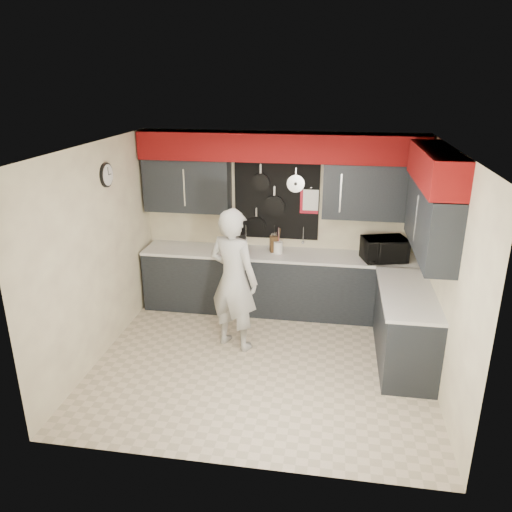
% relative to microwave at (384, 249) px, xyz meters
% --- Properties ---
extents(ground, '(4.00, 4.00, 0.00)m').
position_rel_microwave_xyz_m(ground, '(-1.48, -1.38, -1.08)').
color(ground, beige).
rests_on(ground, ground).
extents(back_wall_assembly, '(4.00, 0.36, 2.60)m').
position_rel_microwave_xyz_m(back_wall_assembly, '(-1.47, 0.22, 0.93)').
color(back_wall_assembly, '#FAF1C1').
rests_on(back_wall_assembly, ground).
extents(right_wall_assembly, '(0.36, 3.50, 2.60)m').
position_rel_microwave_xyz_m(right_wall_assembly, '(0.37, -1.11, 0.86)').
color(right_wall_assembly, '#FAF1C1').
rests_on(right_wall_assembly, ground).
extents(left_wall_assembly, '(0.05, 3.50, 2.60)m').
position_rel_microwave_xyz_m(left_wall_assembly, '(-3.48, -1.36, 0.25)').
color(left_wall_assembly, '#FAF1C1').
rests_on(left_wall_assembly, ground).
extents(base_cabinets, '(3.95, 2.20, 0.92)m').
position_rel_microwave_xyz_m(base_cabinets, '(-0.99, -0.25, -0.62)').
color(base_cabinets, black).
rests_on(base_cabinets, ground).
extents(microwave, '(0.67, 0.54, 0.32)m').
position_rel_microwave_xyz_m(microwave, '(0.00, 0.00, 0.00)').
color(microwave, black).
rests_on(microwave, base_cabinets).
extents(knife_block, '(0.13, 0.13, 0.23)m').
position_rel_microwave_xyz_m(knife_block, '(-1.54, 0.11, -0.04)').
color(knife_block, '#362311').
rests_on(knife_block, base_cabinets).
extents(utensil_crock, '(0.13, 0.13, 0.17)m').
position_rel_microwave_xyz_m(utensil_crock, '(-1.47, 0.07, -0.08)').
color(utensil_crock, white).
rests_on(utensil_crock, base_cabinets).
extents(coffee_maker, '(0.20, 0.23, 0.29)m').
position_rel_microwave_xyz_m(coffee_maker, '(-2.02, 0.02, -0.01)').
color(coffee_maker, black).
rests_on(coffee_maker, base_cabinets).
extents(person, '(0.79, 0.67, 1.84)m').
position_rel_microwave_xyz_m(person, '(-1.90, -1.02, -0.16)').
color(person, '#B2B2AF').
rests_on(person, ground).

